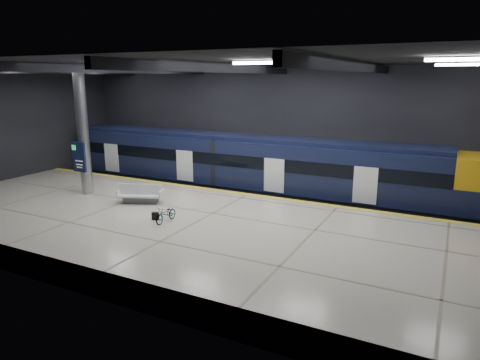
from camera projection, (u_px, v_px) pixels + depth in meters
The scene contains 10 objects.
ground at pixel (223, 229), 21.27m from camera, with size 30.00×30.00×0.00m, color black.
room_shell at pixel (222, 113), 19.94m from camera, with size 30.10×16.10×8.05m.
platform at pixel (195, 234), 18.97m from camera, with size 30.00×11.00×1.10m, color beige.
safety_strip at pixel (247, 194), 23.39m from camera, with size 30.00×0.40×0.01m, color gold.
rails at pixel (267, 200), 26.01m from camera, with size 30.00×1.52×0.16m.
train at pixel (265, 168), 25.64m from camera, with size 29.40×2.84×3.79m.
bench at pixel (141, 196), 21.75m from camera, with size 2.41×1.73×0.99m.
bicycle at pixel (166, 214), 18.86m from camera, with size 0.48×1.39×0.73m, color #99999E.
pannier_bag at pixel (155, 216), 19.17m from camera, with size 0.30×0.18×0.35m, color black.
info_column at pixel (83, 133), 22.87m from camera, with size 0.90×0.78×6.90m.
Camera 1 is at (9.89, -17.54, 7.31)m, focal length 32.00 mm.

